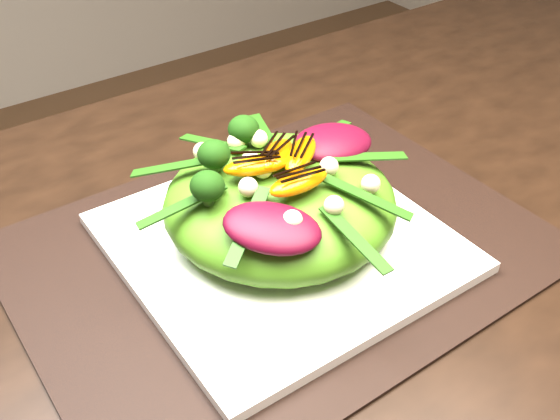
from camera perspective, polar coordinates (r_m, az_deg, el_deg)
dining_table at (r=0.62m, az=6.85°, el=-6.97°), size 1.60×0.90×0.75m
placemat at (r=0.63m, az=-0.00°, el=-3.32°), size 0.48×0.36×0.00m
plate_base at (r=0.62m, az=0.00°, el=-2.81°), size 0.29×0.29×0.01m
salad_bowl at (r=0.61m, az=0.00°, el=-1.78°), size 0.28×0.28×0.02m
lettuce_mound at (r=0.59m, az=0.00°, el=0.69°), size 0.27×0.27×0.07m
radicchio_leaf at (r=0.61m, az=4.67°, el=5.90°), size 0.09×0.06×0.02m
orange_segment at (r=0.58m, az=-3.00°, el=4.90°), size 0.06×0.03×0.01m
broccoli_floret at (r=0.57m, az=-8.37°, el=3.62°), size 0.04×0.04×0.04m
macadamia_nut at (r=0.57m, az=5.55°, el=3.57°), size 0.02×0.02×0.02m
balsamic_drizzle at (r=0.58m, az=-3.03°, el=5.58°), size 0.05×0.01×0.00m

